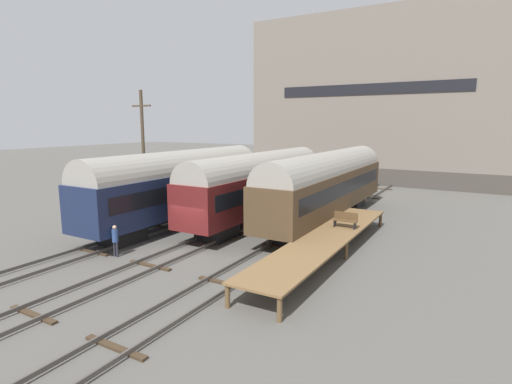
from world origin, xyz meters
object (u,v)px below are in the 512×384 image
at_px(bench, 345,219).
at_px(train_car_navy, 180,183).
at_px(train_car_maroon, 259,182).
at_px(train_car_brown, 328,182).
at_px(person_worker, 115,238).
at_px(utility_pole, 144,153).

bearing_deg(bench, train_car_navy, -175.72).
height_order(train_car_navy, train_car_maroon, train_car_navy).
relative_size(train_car_brown, train_car_maroon, 1.13).
relative_size(bench, person_worker, 0.81).
xyz_separation_m(train_car_navy, bench, (11.70, 0.88, -1.41)).
bearing_deg(train_car_maroon, person_worker, -103.85).
distance_m(train_car_maroon, utility_pole, 8.93).
bearing_deg(bench, utility_pole, -177.73).
relative_size(train_car_navy, utility_pole, 1.73).
xyz_separation_m(train_car_navy, train_car_maroon, (4.41, 3.50, -0.08)).
xyz_separation_m(train_car_maroon, bench, (7.29, -2.62, -1.33)).
height_order(train_car_brown, train_car_navy, train_car_navy).
distance_m(train_car_brown, person_worker, 14.98).
bearing_deg(utility_pole, train_car_navy, -4.15).
bearing_deg(utility_pole, bench, 2.27).
relative_size(train_car_brown, utility_pole, 1.93).
distance_m(train_car_brown, train_car_navy, 10.52).
xyz_separation_m(person_worker, utility_pole, (-5.40, 7.61, 3.85)).
relative_size(train_car_brown, train_car_navy, 1.12).
height_order(train_car_maroon, bench, train_car_maroon).
bearing_deg(bench, person_worker, -140.46).
distance_m(train_car_maroon, person_worker, 11.32).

